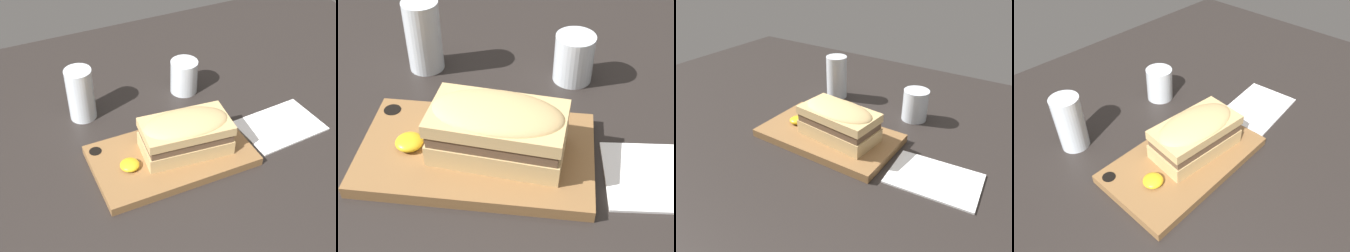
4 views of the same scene
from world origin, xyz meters
The scene contains 7 objects.
dining_table centered at (0.00, 0.00, 1.00)cm, with size 158.29×122.41×2.00cm.
serving_board centered at (-0.56, 1.96, 2.93)cm, with size 32.15×18.50×1.90cm.
sandwich centered at (3.04, 1.66, 8.28)cm, with size 18.54×11.02×8.23cm.
mustard_dollop centered at (-9.22, 1.29, 4.63)cm, with size 3.86×3.86×1.54cm.
water_glass centered at (-12.34, 22.95, 7.36)cm, with size 6.01×6.01×12.38cm.
wine_glass centered at (12.87, 22.55, 5.89)cm, with size 6.56×6.56×8.20cm.
napkin centered at (26.42, 1.31, 2.20)cm, with size 18.60×13.52×0.40cm.
Camera 2 is at (9.54, -43.14, 48.94)cm, focal length 50.00 mm.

